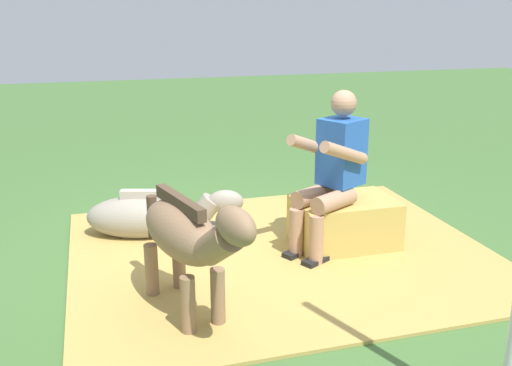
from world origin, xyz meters
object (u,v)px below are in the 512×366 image
(pony_lying, at_px, (150,216))
(soda_bottle, at_px, (367,209))
(person_seated, at_px, (332,168))
(pony_standing, at_px, (187,236))
(hay_bale, at_px, (344,224))

(pony_lying, height_order, soda_bottle, pony_lying)
(person_seated, distance_m, pony_standing, 1.44)
(person_seated, bearing_deg, pony_lying, -27.55)
(person_seated, relative_size, pony_lying, 0.95)
(person_seated, height_order, pony_standing, person_seated)
(hay_bale, bearing_deg, person_seated, 19.34)
(pony_standing, height_order, soda_bottle, pony_standing)
(pony_standing, xyz_separation_m, soda_bottle, (-1.82, -1.19, -0.41))
(person_seated, distance_m, pony_lying, 1.60)
(hay_bale, height_order, person_seated, person_seated)
(pony_lying, xyz_separation_m, soda_bottle, (-1.91, 0.21, -0.05))
(person_seated, height_order, pony_lying, person_seated)
(pony_standing, relative_size, soda_bottle, 4.64)
(pony_lying, relative_size, soda_bottle, 4.77)
(hay_bale, distance_m, person_seated, 0.52)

